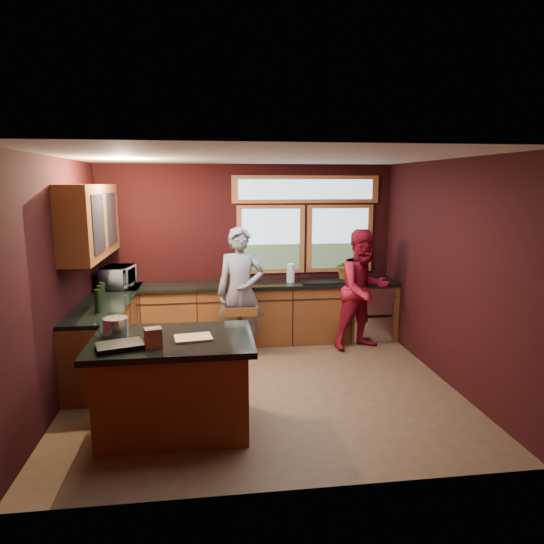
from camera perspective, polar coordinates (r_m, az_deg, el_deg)
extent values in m
plane|color=brown|center=(5.98, -1.02, -13.39)|extent=(4.50, 4.50, 0.00)
cube|color=black|center=(7.54, -2.78, 2.29)|extent=(4.50, 0.02, 2.70)
cube|color=black|center=(3.65, 2.49, -6.56)|extent=(4.50, 0.02, 2.70)
cube|color=black|center=(5.78, -23.83, -1.11)|extent=(0.02, 4.00, 2.70)
cube|color=black|center=(6.24, 19.93, -0.04)|extent=(0.02, 4.00, 2.70)
cube|color=silver|center=(5.48, -1.12, 13.39)|extent=(4.50, 4.00, 0.02)
cube|color=#88A7BD|center=(7.54, -0.13, 3.83)|extent=(1.06, 0.02, 1.06)
cube|color=#88A7BD|center=(7.75, 7.98, 3.92)|extent=(1.06, 0.02, 1.06)
cube|color=#9D592D|center=(7.58, 4.06, 9.68)|extent=(2.30, 0.02, 0.42)
cube|color=brown|center=(6.47, -20.61, 5.64)|extent=(0.36, 1.80, 0.90)
cube|color=brown|center=(7.43, -2.53, -5.00)|extent=(4.50, 0.60, 0.88)
cube|color=black|center=(7.31, -2.55, -1.50)|extent=(4.50, 0.64, 0.05)
cube|color=#B7B7BC|center=(7.79, 11.21, -4.58)|extent=(0.60, 0.58, 0.85)
cube|color=black|center=(7.46, 5.92, -1.32)|extent=(0.66, 0.46, 0.05)
cube|color=brown|center=(6.73, -18.78, -7.23)|extent=(0.60, 2.30, 0.88)
cube|color=black|center=(6.60, -18.93, -3.38)|extent=(0.64, 2.30, 0.05)
cube|color=brown|center=(4.99, -11.43, -13.14)|extent=(1.40, 0.90, 0.88)
cube|color=black|center=(4.82, -11.63, -7.95)|extent=(1.55, 1.05, 0.06)
imported|color=slate|center=(6.77, -3.71, -2.43)|extent=(0.71, 0.50, 1.82)
imported|color=maroon|center=(7.20, 10.71, -2.05)|extent=(1.02, 0.90, 1.77)
imported|color=#999999|center=(7.32, -17.67, -0.56)|extent=(0.46, 0.61, 0.31)
imported|color=#999999|center=(7.60, 8.60, 0.31)|extent=(0.30, 0.26, 0.33)
cylinder|color=white|center=(7.37, 2.19, -0.10)|extent=(0.12, 0.12, 0.28)
cube|color=tan|center=(4.75, -9.26, -7.64)|extent=(0.38, 0.30, 0.02)
cylinder|color=silver|center=(5.00, -17.90, -6.14)|extent=(0.24, 0.24, 0.18)
cube|color=brown|center=(4.56, -13.80, -7.52)|extent=(0.17, 0.15, 0.18)
cube|color=black|center=(4.62, -17.50, -8.31)|extent=(0.47, 0.39, 0.05)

